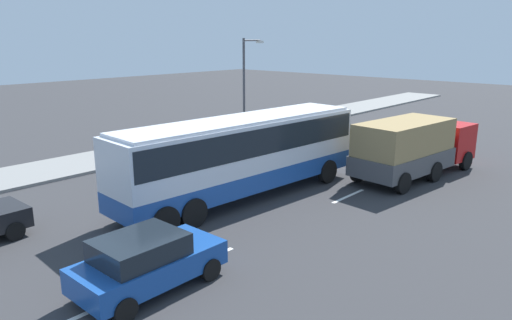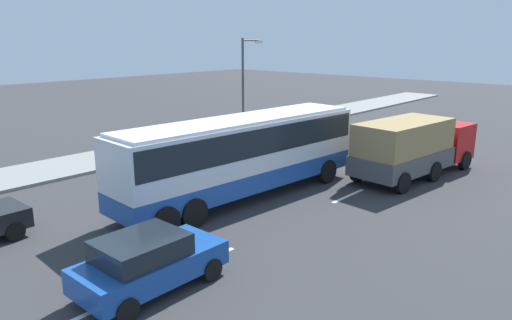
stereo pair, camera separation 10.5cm
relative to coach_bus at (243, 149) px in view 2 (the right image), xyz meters
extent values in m
plane|color=#333335|center=(1.89, 0.21, -2.13)|extent=(120.00, 120.00, 0.00)
cube|color=gray|center=(1.89, 10.18, -2.05)|extent=(80.00, 4.00, 0.15)
cube|color=white|center=(-5.09, -3.22, -2.13)|extent=(2.40, 0.16, 0.01)
cube|color=white|center=(3.20, -3.22, -2.13)|extent=(2.40, 0.16, 0.01)
cube|color=white|center=(7.27, -3.22, -2.13)|extent=(2.40, 0.16, 0.01)
cube|color=#1E4C9E|center=(0.00, 0.00, -1.18)|extent=(11.94, 3.11, 0.80)
cube|color=silver|center=(0.00, 0.00, 0.20)|extent=(11.94, 3.11, 1.97)
cube|color=black|center=(0.00, 0.00, 0.49)|extent=(11.70, 3.12, 1.08)
cube|color=black|center=(5.85, -0.35, 0.30)|extent=(0.25, 2.21, 1.57)
cube|color=silver|center=(0.00, 0.00, 1.24)|extent=(11.46, 2.93, 0.12)
cylinder|color=black|center=(4.37, 0.89, -1.58)|extent=(1.12, 0.37, 1.10)
cylinder|color=black|center=(4.24, -1.41, -1.58)|extent=(1.12, 0.37, 1.10)
cylinder|color=black|center=(-3.43, 1.36, -1.58)|extent=(1.12, 0.37, 1.10)
cylinder|color=black|center=(-3.57, -0.94, -1.58)|extent=(1.12, 0.37, 1.10)
cylinder|color=black|center=(-4.63, 1.43, -1.58)|extent=(1.12, 0.37, 1.10)
cylinder|color=black|center=(-4.77, -0.87, -1.58)|extent=(1.12, 0.37, 1.10)
cube|color=red|center=(10.96, -4.21, -0.73)|extent=(2.29, 2.68, 1.83)
cube|color=#4C4C4F|center=(7.04, -3.78, -1.20)|extent=(5.69, 3.05, 0.90)
cube|color=#997F51|center=(7.04, -3.78, -0.02)|extent=(5.47, 2.93, 1.46)
cylinder|color=black|center=(11.21, -3.04, -1.65)|extent=(0.98, 0.38, 0.96)
cylinder|color=black|center=(10.95, -5.40, -1.65)|extent=(0.98, 0.38, 0.96)
cylinder|color=black|center=(8.08, -2.70, -1.65)|extent=(0.98, 0.38, 0.96)
cylinder|color=black|center=(7.82, -5.06, -1.65)|extent=(0.98, 0.38, 0.96)
cylinder|color=black|center=(5.35, -2.40, -1.65)|extent=(0.98, 0.38, 0.96)
cylinder|color=black|center=(5.09, -4.76, -1.65)|extent=(0.98, 0.38, 0.96)
cylinder|color=black|center=(-8.34, 2.64, -1.81)|extent=(0.64, 0.21, 0.64)
cube|color=white|center=(14.51, 0.30, -1.51)|extent=(4.69, 2.24, 0.61)
cube|color=#1E2833|center=(14.22, 0.33, -0.94)|extent=(2.65, 1.88, 0.54)
cylinder|color=black|center=(16.21, 0.95, -1.81)|extent=(0.66, 0.27, 0.64)
cylinder|color=black|center=(16.03, -0.71, -1.81)|extent=(0.66, 0.27, 0.64)
cylinder|color=black|center=(13.00, 1.31, -1.81)|extent=(0.66, 0.27, 0.64)
cylinder|color=black|center=(12.82, -0.36, -1.81)|extent=(0.66, 0.27, 0.64)
cube|color=#194799|center=(-7.15, -3.36, -1.47)|extent=(4.08, 1.89, 0.68)
cube|color=black|center=(-7.44, -3.37, -0.84)|extent=(2.25, 1.73, 0.58)
cylinder|color=black|center=(-5.77, -2.46, -1.81)|extent=(0.64, 0.20, 0.64)
cylinder|color=black|center=(-5.77, -4.25, -1.81)|extent=(0.64, 0.20, 0.64)
cylinder|color=black|center=(-8.54, -2.48, -1.81)|extent=(0.64, 0.20, 0.64)
cylinder|color=black|center=(-8.53, -4.27, -1.81)|extent=(0.64, 0.20, 0.64)
cylinder|color=brown|center=(3.79, 8.75, -1.59)|extent=(0.14, 0.14, 0.77)
cylinder|color=brown|center=(3.94, 8.68, -1.59)|extent=(0.14, 0.14, 0.77)
cylinder|color=gold|center=(3.87, 8.72, -0.92)|extent=(0.32, 0.32, 0.58)
sphere|color=brown|center=(3.87, 8.72, -0.52)|extent=(0.21, 0.21, 0.21)
cylinder|color=#47474C|center=(8.87, 8.40, 1.25)|extent=(0.16, 0.16, 6.45)
cylinder|color=#47474C|center=(9.65, 8.40, 4.32)|extent=(1.56, 0.10, 0.10)
cube|color=silver|center=(10.43, 8.40, 4.22)|extent=(0.50, 0.24, 0.16)
camera|label=1|loc=(-13.90, -13.39, 4.49)|focal=33.45mm
camera|label=2|loc=(-13.97, -13.31, 4.49)|focal=33.45mm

